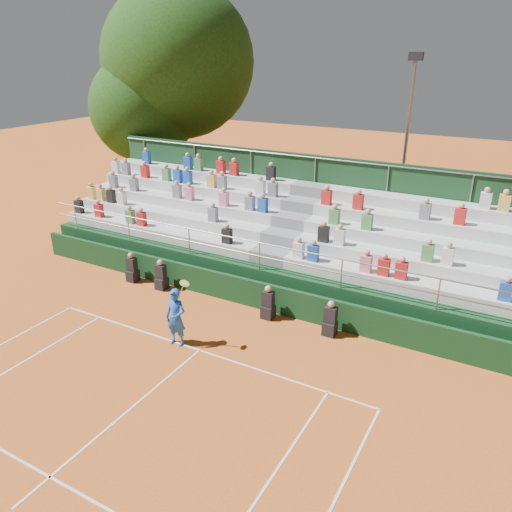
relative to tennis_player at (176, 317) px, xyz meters
The scene contains 8 objects.
ground 1.22m from the tennis_player, ahead, with size 90.00×90.00×0.00m, color #C75C21.
courtside_wall 3.34m from the tennis_player, 76.11° to the left, with size 20.00×0.15×1.00m, color black.
line_officials 2.83m from the tennis_player, 98.07° to the left, with size 8.54×0.40×1.19m.
grandstand 6.51m from the tennis_player, 83.15° to the left, with size 20.00×5.20×4.40m.
tennis_player is the anchor object (origin of this frame).
tree_west 15.80m from the tennis_player, 132.96° to the left, with size 5.72×5.72×8.27m.
tree_east 17.02m from the tennis_player, 125.50° to the left, with size 8.10×8.10×11.79m.
floodlight_mast 13.92m from the tennis_player, 75.52° to the left, with size 0.60×0.25×8.26m.
Camera 1 is at (7.66, -10.30, 8.38)m, focal length 35.00 mm.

